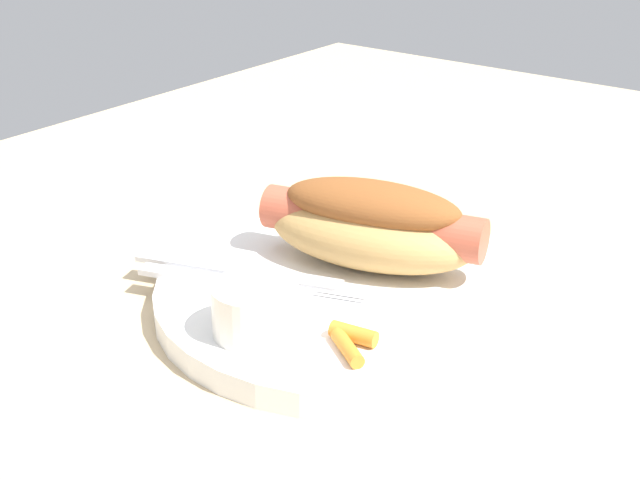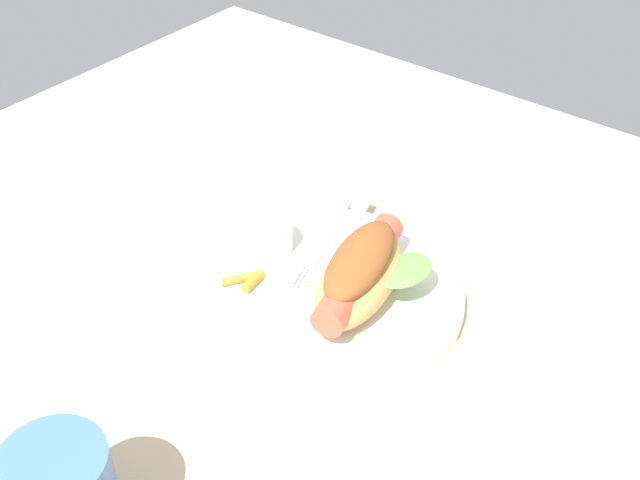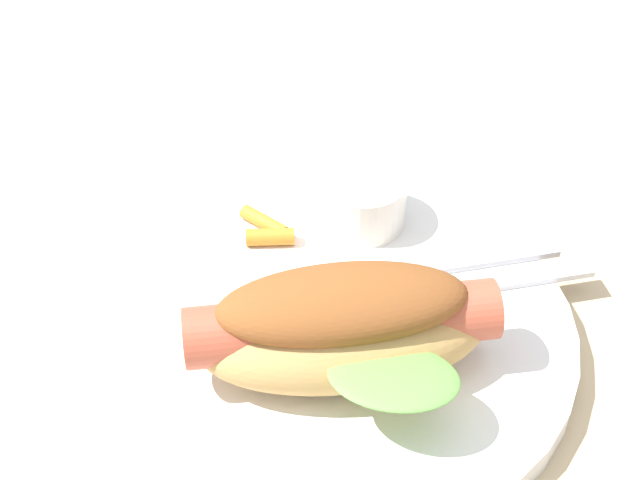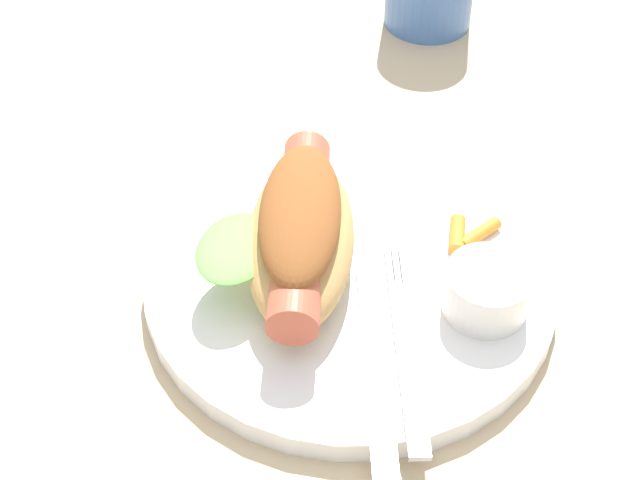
# 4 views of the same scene
# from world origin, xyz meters

# --- Properties ---
(ground_plane) EXTENTS (1.20, 0.90, 0.02)m
(ground_plane) POSITION_xyz_m (0.00, 0.00, -0.01)
(ground_plane) COLOR tan
(plate) EXTENTS (0.26, 0.26, 0.02)m
(plate) POSITION_xyz_m (-0.04, -0.03, 0.01)
(plate) COLOR white
(plate) RESTS_ON ground_plane
(hot_dog) EXTENTS (0.10, 0.15, 0.06)m
(hot_dog) POSITION_xyz_m (-0.01, -0.02, 0.05)
(hot_dog) COLOR tan
(hot_dog) RESTS_ON plate
(sauce_ramekin) EXTENTS (0.05, 0.05, 0.03)m
(sauce_ramekin) POSITION_xyz_m (-0.12, -0.02, 0.03)
(sauce_ramekin) COLOR white
(sauce_ramekin) RESTS_ON plate
(fork) EXTENTS (0.06, 0.15, 0.00)m
(fork) POSITION_xyz_m (-0.08, 0.03, 0.02)
(fork) COLOR silver
(fork) RESTS_ON plate
(knife) EXTENTS (0.06, 0.14, 0.00)m
(knife) POSITION_xyz_m (-0.07, 0.04, 0.02)
(knife) COLOR silver
(knife) RESTS_ON plate
(carrot_garnish) EXTENTS (0.03, 0.04, 0.01)m
(carrot_garnish) POSITION_xyz_m (-0.10, -0.07, 0.02)
(carrot_garnish) COLOR orange
(carrot_garnish) RESTS_ON plate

